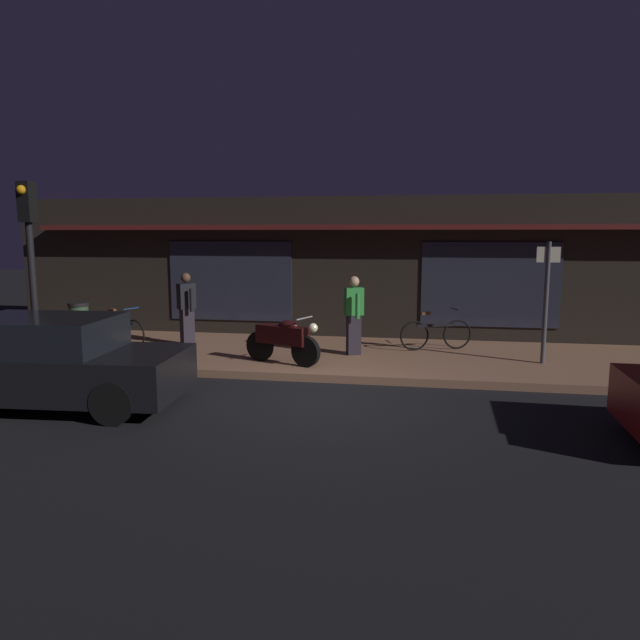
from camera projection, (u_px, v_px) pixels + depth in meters
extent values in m
plane|color=black|center=(321.00, 398.00, 9.67)|extent=(60.00, 60.00, 0.00)
cube|color=#8C6047|center=(345.00, 357.00, 12.58)|extent=(18.00, 4.00, 0.15)
cube|color=black|center=(361.00, 267.00, 15.64)|extent=(18.00, 2.80, 3.60)
cube|color=#262838|center=(230.00, 281.00, 14.84)|extent=(3.20, 0.04, 2.00)
cube|color=#262838|center=(490.00, 285.00, 13.77)|extent=(3.20, 0.04, 2.00)
cube|color=#591919|center=(355.00, 227.00, 13.88)|extent=(16.20, 0.50, 0.12)
cylinder|color=black|center=(260.00, 346.00, 11.80)|extent=(0.60, 0.33, 0.60)
cylinder|color=black|center=(306.00, 352.00, 11.24)|extent=(0.60, 0.33, 0.60)
cube|color=black|center=(282.00, 335.00, 11.48)|extent=(1.13, 0.66, 0.36)
ellipsoid|color=black|center=(288.00, 325.00, 11.37)|extent=(0.50, 0.38, 0.20)
sphere|color=#F9EDB7|center=(313.00, 328.00, 11.08)|extent=(0.18, 0.18, 0.18)
cylinder|color=gray|center=(304.00, 318.00, 11.16)|extent=(0.23, 0.52, 0.03)
torus|color=black|center=(414.00, 336.00, 12.80)|extent=(0.63, 0.27, 0.66)
torus|color=black|center=(457.00, 334.00, 12.98)|extent=(0.63, 0.27, 0.66)
cube|color=black|center=(436.00, 325.00, 12.86)|extent=(0.86, 0.35, 0.06)
cube|color=brown|center=(426.00, 313.00, 12.77)|extent=(0.22, 0.14, 0.06)
cylinder|color=black|center=(455.00, 309.00, 12.88)|extent=(0.17, 0.40, 0.02)
torus|color=black|center=(106.00, 330.00, 13.56)|extent=(0.62, 0.30, 0.66)
torus|color=black|center=(135.00, 334.00, 13.01)|extent=(0.62, 0.30, 0.66)
cube|color=#1E478C|center=(120.00, 323.00, 13.25)|extent=(0.84, 0.40, 0.06)
cube|color=brown|center=(112.00, 310.00, 13.35)|extent=(0.22, 0.15, 0.06)
cylinder|color=#1E478C|center=(131.00, 309.00, 12.97)|extent=(0.19, 0.39, 0.02)
cube|color=#28232D|center=(187.00, 327.00, 13.41)|extent=(0.34, 0.34, 0.85)
cube|color=black|center=(186.00, 296.00, 13.31)|extent=(0.42, 0.43, 0.58)
sphere|color=brown|center=(186.00, 278.00, 13.24)|extent=(0.22, 0.22, 0.22)
cylinder|color=black|center=(192.00, 300.00, 13.12)|extent=(0.13, 0.13, 0.52)
cylinder|color=black|center=(181.00, 298.00, 13.52)|extent=(0.13, 0.13, 0.52)
cube|color=#28232D|center=(354.00, 335.00, 12.38)|extent=(0.34, 0.29, 0.85)
cube|color=#2D8C38|center=(354.00, 301.00, 12.27)|extent=(0.44, 0.35, 0.58)
sphere|color=tan|center=(354.00, 281.00, 12.21)|extent=(0.22, 0.22, 0.22)
cylinder|color=#2D8C38|center=(358.00, 306.00, 12.03)|extent=(0.12, 0.12, 0.52)
cylinder|color=#2D8C38|center=(350.00, 303.00, 12.53)|extent=(0.12, 0.12, 0.52)
cylinder|color=#47474C|center=(546.00, 303.00, 11.43)|extent=(0.09, 0.09, 2.40)
cube|color=beige|center=(549.00, 255.00, 11.29)|extent=(0.44, 0.03, 0.30)
cylinder|color=#2D4C33|center=(79.00, 324.00, 13.91)|extent=(0.44, 0.44, 0.85)
cylinder|color=black|center=(78.00, 304.00, 13.84)|extent=(0.48, 0.48, 0.08)
cylinder|color=black|center=(33.00, 285.00, 10.38)|extent=(0.12, 0.12, 3.60)
cube|color=black|center=(27.00, 202.00, 10.17)|extent=(0.24, 0.24, 0.70)
sphere|color=orange|center=(21.00, 190.00, 10.01)|extent=(0.16, 0.16, 0.16)
cylinder|color=black|center=(5.00, 373.00, 10.07)|extent=(0.65, 0.26, 0.64)
cylinder|color=black|center=(155.00, 376.00, 9.84)|extent=(0.65, 0.26, 0.64)
cylinder|color=black|center=(113.00, 403.00, 8.31)|extent=(0.65, 0.26, 0.64)
cylinder|color=black|center=(6.00, 372.00, 10.13)|extent=(0.65, 0.26, 0.64)
cube|color=black|center=(53.00, 372.00, 9.19)|extent=(4.20, 2.00, 0.68)
cube|color=black|center=(42.00, 337.00, 9.12)|extent=(2.29, 1.73, 0.64)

